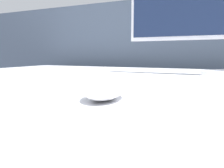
% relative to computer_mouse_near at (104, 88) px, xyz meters
% --- Properties ---
extents(partition_panel, '(5.00, 0.03, 1.11)m').
position_rel_computer_mouse_near_xyz_m(partition_panel, '(0.05, 0.99, -0.18)').
color(partition_panel, '#333D4C').
rests_on(partition_panel, ground_plane).
extents(computer_mouse_near, '(0.09, 0.12, 0.04)m').
position_rel_computer_mouse_near_xyz_m(computer_mouse_near, '(0.00, 0.00, 0.00)').
color(computer_mouse_near, white).
rests_on(computer_mouse_near, desk).
extents(keyboard, '(0.45, 0.17, 0.02)m').
position_rel_computer_mouse_near_xyz_m(keyboard, '(-0.03, 0.17, -0.01)').
color(keyboard, silver).
rests_on(keyboard, desk).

